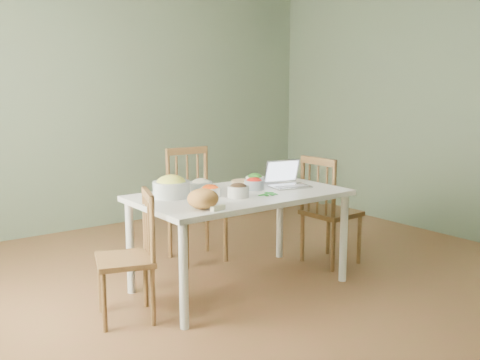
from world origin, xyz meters
TOP-DOWN VIEW (x-y plane):
  - floor at (0.00, 0.00)m, footprint 5.00×5.00m
  - wall_back at (0.00, 2.50)m, footprint 5.00×0.00m
  - wall_right at (2.50, 0.00)m, footprint 0.00×5.00m
  - dining_table at (-0.16, 0.05)m, footprint 1.61×0.90m
  - chair_far at (-0.07, 0.82)m, footprint 0.49×0.47m
  - chair_left at (-1.14, 0.03)m, footprint 0.47×0.48m
  - chair_right at (0.84, 0.05)m, footprint 0.42×0.44m
  - bread_boule at (-0.68, -0.24)m, footprint 0.24×0.24m
  - butter_stick at (-0.63, -0.34)m, footprint 0.12×0.06m
  - bowl_squash at (-0.66, 0.23)m, footprint 0.35×0.35m
  - bowl_carrot at (-0.42, 0.07)m, footprint 0.16×0.16m
  - bowl_onion at (-0.37, 0.28)m, footprint 0.23×0.23m
  - bowl_mushroom at (-0.27, -0.08)m, footprint 0.19×0.19m
  - bowl_redpep at (0.01, 0.10)m, footprint 0.17×0.17m
  - bowl_broccoli at (0.13, 0.24)m, footprint 0.20×0.20m
  - flatbread at (0.12, 0.40)m, footprint 0.20×0.20m
  - basil_bunch at (-0.04, -0.12)m, footprint 0.18×0.18m
  - laptop at (0.30, -0.00)m, footprint 0.36×0.34m

SIDE VIEW (x-z plane):
  - floor at x=0.00m, z-range 0.00..0.00m
  - dining_table at x=-0.16m, z-range 0.00..0.75m
  - chair_left at x=-1.14m, z-range 0.00..0.88m
  - chair_right at x=0.84m, z-range 0.00..0.96m
  - chair_far at x=-0.07m, z-range 0.00..1.01m
  - flatbread at x=0.12m, z-range 0.75..0.77m
  - basil_bunch at x=-0.04m, z-range 0.75..0.77m
  - butter_stick at x=-0.63m, z-range 0.75..0.78m
  - bowl_carrot at x=-0.42m, z-range 0.75..0.84m
  - bowl_redpep at x=0.01m, z-range 0.75..0.85m
  - bowl_broccoli at x=0.13m, z-range 0.75..0.85m
  - bowl_onion at x=-0.37m, z-range 0.75..0.85m
  - bowl_mushroom at x=-0.27m, z-range 0.75..0.86m
  - bread_boule at x=-0.68m, z-range 0.75..0.89m
  - bowl_squash at x=-0.66m, z-range 0.75..0.91m
  - laptop at x=0.30m, z-range 0.75..0.96m
  - wall_back at x=0.00m, z-range 0.00..2.70m
  - wall_right at x=2.50m, z-range 0.00..2.70m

